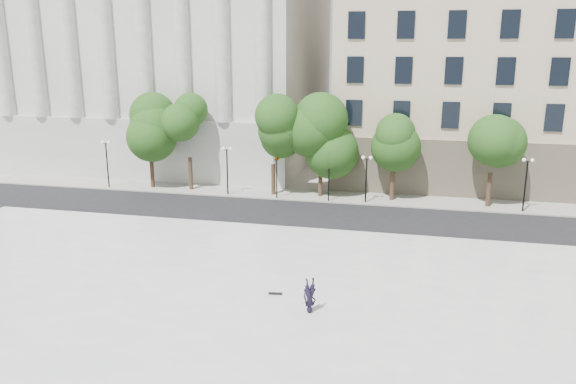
{
  "coord_description": "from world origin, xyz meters",
  "views": [
    {
      "loc": [
        8.92,
        -22.44,
        12.74
      ],
      "look_at": [
        1.73,
        10.0,
        4.0
      ],
      "focal_mm": 35.0,
      "sensor_mm": 36.0,
      "label": 1
    }
  ],
  "objects_px": {
    "traffic_light_east": "(329,158)",
    "skateboard": "(275,294)",
    "traffic_light_west": "(277,157)",
    "person_lying": "(310,308)"
  },
  "relations": [
    {
      "from": "traffic_light_west",
      "to": "traffic_light_east",
      "type": "distance_m",
      "value": 4.44
    },
    {
      "from": "person_lying",
      "to": "traffic_light_west",
      "type": "bearing_deg",
      "value": 79.54
    },
    {
      "from": "traffic_light_west",
      "to": "skateboard",
      "type": "relative_size",
      "value": 6.05
    },
    {
      "from": "traffic_light_east",
      "to": "skateboard",
      "type": "height_order",
      "value": "traffic_light_east"
    },
    {
      "from": "person_lying",
      "to": "skateboard",
      "type": "bearing_deg",
      "value": 114.68
    },
    {
      "from": "traffic_light_east",
      "to": "traffic_light_west",
      "type": "bearing_deg",
      "value": 180.0
    },
    {
      "from": "traffic_light_east",
      "to": "skateboard",
      "type": "distance_m",
      "value": 19.51
    },
    {
      "from": "traffic_light_east",
      "to": "skateboard",
      "type": "relative_size",
      "value": 6.16
    },
    {
      "from": "traffic_light_west",
      "to": "person_lying",
      "type": "xyz_separation_m",
      "value": [
        6.65,
        -20.8,
        -2.97
      ]
    },
    {
      "from": "traffic_light_east",
      "to": "skateboard",
      "type": "bearing_deg",
      "value": -89.57
    }
  ]
}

